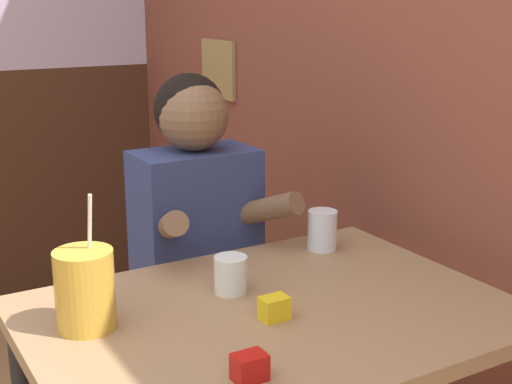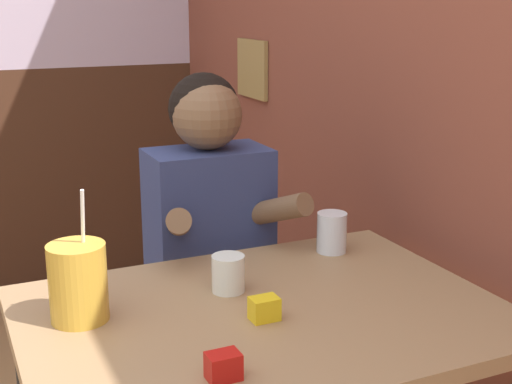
# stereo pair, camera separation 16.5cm
# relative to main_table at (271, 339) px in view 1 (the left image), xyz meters

# --- Properties ---
(brick_wall_right) EXTENTS (0.08, 4.46, 2.70)m
(brick_wall_right) POSITION_rel_main_table_xyz_m (0.63, 0.93, 0.66)
(brick_wall_right) COLOR brown
(brick_wall_right) RESTS_ON ground_plane
(main_table) EXTENTS (1.04, 0.76, 0.76)m
(main_table) POSITION_rel_main_table_xyz_m (0.00, 0.00, 0.00)
(main_table) COLOR #93704C
(main_table) RESTS_ON ground_plane
(person_seated) EXTENTS (0.42, 0.40, 1.22)m
(person_seated) POSITION_rel_main_table_xyz_m (0.08, 0.53, -0.05)
(person_seated) COLOR navy
(person_seated) RESTS_ON ground_plane
(cocktail_pitcher) EXTENTS (0.12, 0.12, 0.29)m
(cocktail_pitcher) POSITION_rel_main_table_xyz_m (-0.37, 0.12, 0.16)
(cocktail_pitcher) COLOR gold
(cocktail_pitcher) RESTS_ON main_table
(glass_near_pitcher) EXTENTS (0.08, 0.08, 0.11)m
(glass_near_pitcher) POSITION_rel_main_table_xyz_m (0.32, 0.26, 0.13)
(glass_near_pitcher) COLOR silver
(glass_near_pitcher) RESTS_ON main_table
(glass_center) EXTENTS (0.08, 0.08, 0.09)m
(glass_center) POSITION_rel_main_table_xyz_m (-0.03, 0.13, 0.11)
(glass_center) COLOR silver
(glass_center) RESTS_ON main_table
(condiment_ketchup) EXTENTS (0.06, 0.04, 0.05)m
(condiment_ketchup) POSITION_rel_main_table_xyz_m (-0.19, -0.23, 0.10)
(condiment_ketchup) COLOR #B7140F
(condiment_ketchup) RESTS_ON main_table
(condiment_mustard) EXTENTS (0.06, 0.04, 0.05)m
(condiment_mustard) POSITION_rel_main_table_xyz_m (-0.02, -0.04, 0.10)
(condiment_mustard) COLOR yellow
(condiment_mustard) RESTS_ON main_table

